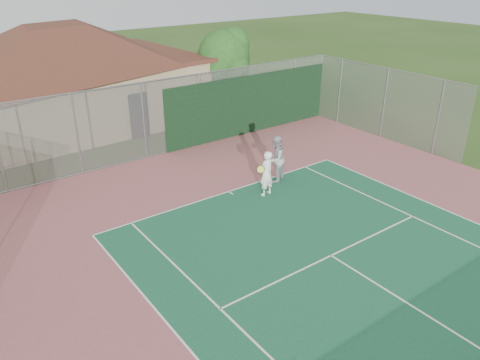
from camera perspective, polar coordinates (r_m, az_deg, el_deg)
name	(u,v)px	position (r m, az deg, el deg)	size (l,w,h in m)	color
back_fence	(203,111)	(22.82, -4.50, 8.33)	(20.08, 0.11, 3.53)	gray
side_fence_right	(384,104)	(24.83, 17.17, 8.88)	(0.08, 9.00, 3.50)	gray
clubhouse	(61,66)	(27.19, -21.01, 12.84)	(15.09, 10.48, 6.31)	tan
tree	(225,57)	(27.78, -1.82, 14.72)	(3.52, 3.34, 4.92)	#362113
player_white_front	(266,174)	(17.79, 3.22, 0.77)	(1.10, 0.77, 1.78)	white
player_grey_back	(275,159)	(18.94, 4.35, 2.54)	(1.17, 1.06, 1.95)	#A2A4A7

